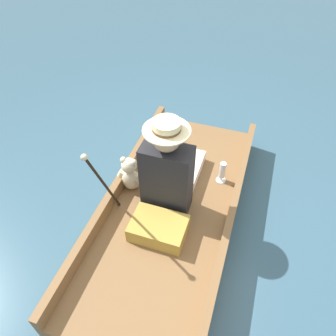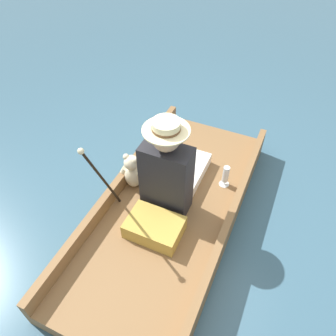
% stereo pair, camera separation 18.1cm
% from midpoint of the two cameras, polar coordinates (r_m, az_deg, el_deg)
% --- Properties ---
extents(ground_plane, '(16.00, 16.00, 0.00)m').
position_cam_midpoint_polar(ground_plane, '(2.91, -1.25, -8.87)').
color(ground_plane, '#385B70').
extents(punt_boat, '(1.06, 2.41, 0.29)m').
position_cam_midpoint_polar(punt_boat, '(2.84, -1.28, -7.77)').
color(punt_boat, brown).
rests_on(punt_boat, ground_plane).
extents(seat_cushion, '(0.43, 0.30, 0.14)m').
position_cam_midpoint_polar(seat_cushion, '(2.58, -3.71, -10.50)').
color(seat_cushion, '#B7933D').
rests_on(seat_cushion, punt_boat).
extents(seated_person, '(0.39, 0.82, 0.88)m').
position_cam_midpoint_polar(seated_person, '(2.62, -1.55, -0.55)').
color(seated_person, white).
rests_on(seated_person, punt_boat).
extents(teddy_bear, '(0.25, 0.15, 0.36)m').
position_cam_midpoint_polar(teddy_bear, '(2.84, -8.43, -1.19)').
color(teddy_bear, beige).
rests_on(teddy_bear, punt_boat).
extents(wine_glass, '(0.09, 0.09, 0.21)m').
position_cam_midpoint_polar(wine_glass, '(2.93, 7.69, -0.60)').
color(wine_glass, silver).
rests_on(wine_glass, punt_boat).
extents(walking_cane, '(0.04, 0.34, 0.86)m').
position_cam_midpoint_polar(walking_cane, '(2.38, -13.69, -2.17)').
color(walking_cane, black).
rests_on(walking_cane, punt_boat).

